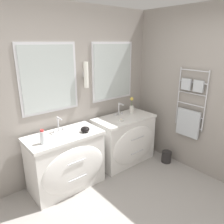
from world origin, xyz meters
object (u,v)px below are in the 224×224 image
at_px(toiletry_bottle, 43,137).
at_px(flower_vase, 132,107).
at_px(vanity_left, 67,161).
at_px(waste_bin, 166,156).
at_px(vanity_right, 125,139).
at_px(amenity_bowl, 85,129).

distance_m(toiletry_bottle, flower_vase, 1.73).
height_order(vanity_left, toiletry_bottle, toiletry_bottle).
height_order(vanity_left, flower_vase, flower_vase).
bearing_deg(flower_vase, waste_bin, -62.79).
height_order(vanity_left, vanity_right, same).
height_order(flower_vase, waste_bin, flower_vase).
xyz_separation_m(vanity_right, toiletry_bottle, (-1.49, -0.06, 0.50)).
xyz_separation_m(toiletry_bottle, flower_vase, (1.72, 0.16, 0.04)).
xyz_separation_m(vanity_left, waste_bin, (1.70, -0.50, -0.31)).
height_order(amenity_bowl, waste_bin, amenity_bowl).
xyz_separation_m(toiletry_bottle, amenity_bowl, (0.62, -0.02, -0.05)).
height_order(vanity_left, amenity_bowl, amenity_bowl).
xyz_separation_m(vanity_left, amenity_bowl, (0.28, -0.08, 0.45)).
distance_m(vanity_right, toiletry_bottle, 1.57).
bearing_deg(flower_vase, toiletry_bottle, -174.77).
distance_m(amenity_bowl, waste_bin, 1.66).
bearing_deg(amenity_bowl, toiletry_bottle, 177.79).
bearing_deg(toiletry_bottle, amenity_bowl, -2.21).
distance_m(vanity_right, flower_vase, 0.59).
xyz_separation_m(flower_vase, waste_bin, (0.31, -0.61, -0.85)).
xyz_separation_m(amenity_bowl, flower_vase, (1.11, 0.18, 0.08)).
bearing_deg(waste_bin, toiletry_bottle, 167.59).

